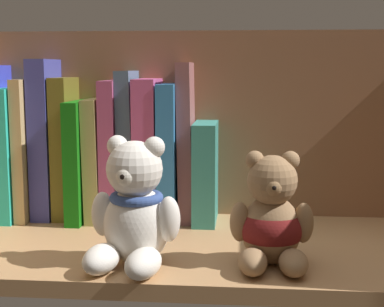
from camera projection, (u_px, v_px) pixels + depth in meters
shelf_board at (188, 249)px, 76.99cm from camera, size 71.10×30.97×2.00cm
shelf_back_panel at (198, 130)px, 90.75cm from camera, size 73.50×1.20×30.65cm
book_1 at (1, 141)px, 90.27cm from camera, size 1.89×10.46×23.41cm
book_2 at (17, 152)px, 90.29cm from camera, size 2.78×14.55×20.00cm
book_3 at (32, 148)px, 89.97cm from camera, size 1.70×13.06×21.32cm
book_4 at (48, 139)px, 89.52cm from camera, size 2.99×10.09×24.28cm
book_5 at (67, 148)px, 89.45cm from camera, size 2.56×9.68×21.55cm
book_6 at (84, 159)px, 89.47cm from camera, size 2.24×14.87×18.10cm
book_7 at (99, 158)px, 89.23cm from camera, size 2.44×12.42×18.46cm
book_8 at (115, 149)px, 88.81cm from camera, size 2.30×12.15×21.14cm
book_9 at (131, 145)px, 88.48cm from camera, size 2.65×10.62×22.61cm
book_10 at (150, 149)px, 88.30cm from camera, size 3.29×12.50×21.39cm
book_11 at (170, 152)px, 88.07cm from camera, size 2.63×12.78×20.68cm
book_12 at (187, 142)px, 87.61cm from camera, size 2.51×9.71×23.80cm
book_13 at (206, 171)px, 87.99cm from camera, size 3.39×12.83×15.00cm
teddy_bear_larger at (134, 211)px, 67.02cm from camera, size 11.40×11.83×15.23cm
teddy_bear_smaller at (272, 221)px, 67.23cm from camera, size 9.81×10.21×13.51cm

